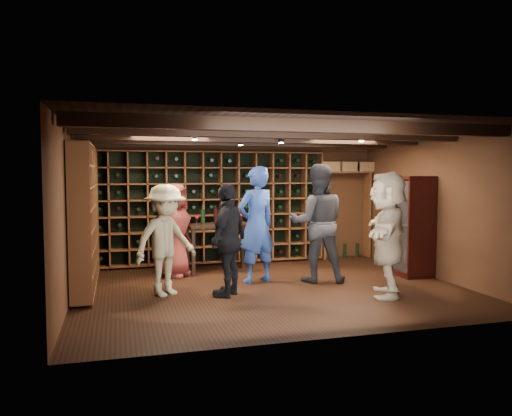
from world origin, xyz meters
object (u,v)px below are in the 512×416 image
object	(u,v)px
man_grey_suit	(317,223)
guest_woman_black	(229,240)
display_cabinet	(414,228)
guest_red_floral	(175,230)
tasting_table	(219,230)
man_blue_shirt	(256,224)
guest_khaki	(165,240)
guest_beige	(387,234)

from	to	relation	value
man_grey_suit	guest_woman_black	size ratio (longest dim) A/B	1.18
display_cabinet	guest_red_floral	xyz separation A→B (m)	(-4.08, 1.12, -0.03)
guest_red_floral	tasting_table	bearing A→B (deg)	-41.58
display_cabinet	man_blue_shirt	size ratio (longest dim) A/B	0.90
guest_red_floral	guest_khaki	world-z (taller)	guest_khaki
man_blue_shirt	guest_woman_black	size ratio (longest dim) A/B	1.16
display_cabinet	guest_khaki	world-z (taller)	display_cabinet
guest_beige	display_cabinet	bearing A→B (deg)	161.67
guest_beige	guest_woman_black	bearing A→B (deg)	-77.00
display_cabinet	guest_beige	bearing A→B (deg)	-136.59
display_cabinet	man_grey_suit	distance (m)	1.81
man_grey_suit	guest_woman_black	xyz separation A→B (m)	(-1.66, -0.58, -0.15)
tasting_table	guest_khaki	bearing A→B (deg)	-130.43
guest_khaki	tasting_table	size ratio (longest dim) A/B	1.35
man_grey_suit	display_cabinet	bearing A→B (deg)	-167.58
guest_beige	guest_khaki	bearing A→B (deg)	-77.67
man_blue_shirt	guest_red_floral	xyz separation A→B (m)	(-1.26, 0.82, -0.15)
guest_woman_black	tasting_table	xyz separation A→B (m)	(0.21, 1.83, -0.05)
man_blue_shirt	guest_khaki	world-z (taller)	man_blue_shirt
guest_khaki	guest_beige	world-z (taller)	guest_beige
guest_khaki	guest_beige	distance (m)	3.31
display_cabinet	guest_beige	world-z (taller)	guest_beige
guest_red_floral	guest_beige	distance (m)	3.66
man_blue_shirt	display_cabinet	bearing A→B (deg)	154.01
guest_beige	guest_red_floral	bearing A→B (deg)	-99.60
guest_beige	tasting_table	bearing A→B (deg)	-111.69
man_grey_suit	guest_beige	bearing A→B (deg)	131.99
man_grey_suit	guest_khaki	distance (m)	2.58
man_blue_shirt	guest_woman_black	distance (m)	1.05
guest_red_floral	guest_khaki	xyz separation A→B (m)	(-0.29, -1.34, 0.01)
man_grey_suit	guest_khaki	world-z (taller)	man_grey_suit
guest_woman_black	tasting_table	bearing A→B (deg)	-148.90
guest_khaki	guest_beige	bearing A→B (deg)	-48.52
man_blue_shirt	guest_woman_black	xyz separation A→B (m)	(-0.65, -0.81, -0.13)
display_cabinet	man_blue_shirt	xyz separation A→B (m)	(-2.81, 0.30, 0.12)
guest_woman_black	guest_khaki	distance (m)	0.95
guest_red_floral	guest_beige	world-z (taller)	guest_beige
guest_red_floral	man_blue_shirt	bearing A→B (deg)	-88.77
guest_woman_black	guest_beige	size ratio (longest dim) A/B	0.90
tasting_table	man_grey_suit	bearing A→B (deg)	-45.51
man_blue_shirt	man_grey_suit	world-z (taller)	man_grey_suit
guest_woman_black	guest_khaki	bearing A→B (deg)	-69.85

